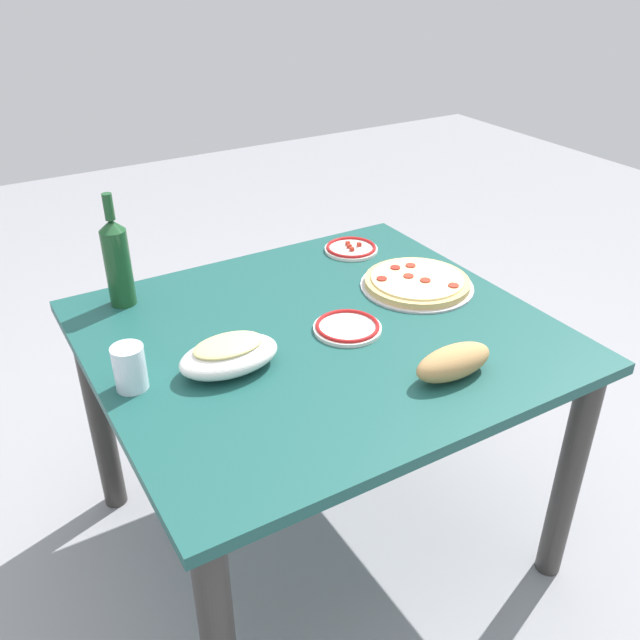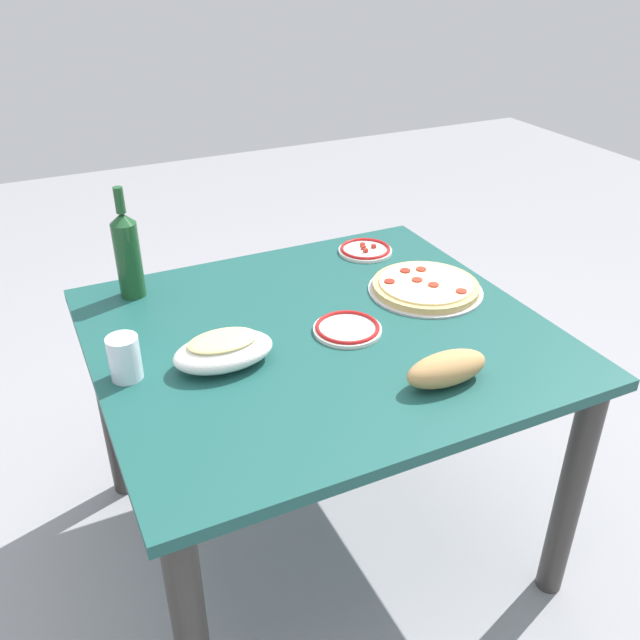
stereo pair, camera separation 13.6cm
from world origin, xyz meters
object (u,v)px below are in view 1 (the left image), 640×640
pepperoni_pizza (417,282)px  bread_loaf (453,362)px  baked_pasta_dish (229,354)px  wine_bottle (117,261)px  water_glass (129,367)px  dining_table (320,368)px  side_plate_far (351,248)px  side_plate_near (347,327)px

pepperoni_pizza → bread_loaf: bearing=-117.4°
pepperoni_pizza → baked_pasta_dish: 0.65m
pepperoni_pizza → baked_pasta_dish: (-0.64, -0.11, 0.03)m
wine_bottle → pepperoni_pizza: bearing=-23.9°
pepperoni_pizza → baked_pasta_dish: bearing=-170.1°
wine_bottle → water_glass: 0.42m
dining_table → side_plate_far: 0.52m
wine_bottle → bread_loaf: (0.55, -0.73, -0.09)m
dining_table → side_plate_near: bearing=-30.4°
wine_bottle → bread_loaf: size_ratio=1.55×
baked_pasta_dish → wine_bottle: size_ratio=0.76×
water_glass → side_plate_far: size_ratio=0.62×
dining_table → water_glass: water_glass is taller
pepperoni_pizza → side_plate_far: bearing=94.8°
pepperoni_pizza → side_plate_far: pepperoni_pizza is taller
wine_bottle → water_glass: bearing=-104.1°
side_plate_far → wine_bottle: bearing=177.9°
pepperoni_pizza → water_glass: size_ratio=3.07×
water_glass → dining_table: bearing=-0.1°
baked_pasta_dish → side_plate_far: baked_pasta_dish is taller
side_plate_far → pepperoni_pizza: bearing=-85.2°
wine_bottle → side_plate_near: (0.45, -0.44, -0.12)m
bread_loaf → side_plate_near: bearing=107.8°
wine_bottle → side_plate_far: wine_bottle is taller
pepperoni_pizza → side_plate_near: (-0.30, -0.10, -0.01)m
baked_pasta_dish → side_plate_near: bearing=1.4°
baked_pasta_dish → side_plate_near: baked_pasta_dish is taller
water_glass → wine_bottle: bearing=75.9°
dining_table → side_plate_near: 0.15m
baked_pasta_dish → bread_loaf: (0.43, -0.29, -0.00)m
water_glass → side_plate_near: bearing=-3.8°
dining_table → bread_loaf: (0.16, -0.33, 0.16)m
side_plate_near → side_plate_far: bearing=55.9°
pepperoni_pizza → water_glass: bearing=-175.6°
dining_table → baked_pasta_dish: baked_pasta_dish is taller
water_glass → side_plate_near: water_glass is taller
side_plate_far → bread_loaf: size_ratio=0.83×
dining_table → side_plate_far: side_plate_far is taller
dining_table → bread_loaf: 0.40m
side_plate_far → water_glass: bearing=-155.8°
side_plate_near → bread_loaf: bread_loaf is taller
baked_pasta_dish → water_glass: water_glass is taller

